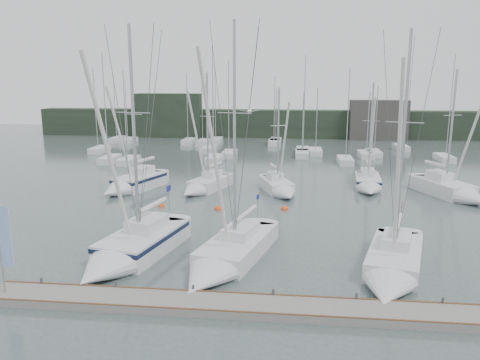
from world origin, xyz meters
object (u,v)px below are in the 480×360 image
Objects in this scene: sailboat_mid_d at (368,184)px; sailboat_mid_e at (455,192)px; sailboat_mid_a at (131,184)px; buoy_b at (284,209)px; sailboat_near_left at (127,252)px; buoy_c at (161,206)px; sailboat_mid_c at (280,189)px; sailboat_near_right at (392,270)px; sailboat_near_center at (223,260)px; dock_banner at (3,241)px; sailboat_mid_b at (203,186)px; buoy_a at (218,209)px.

sailboat_mid_e reaches higher than sailboat_mid_d.
sailboat_mid_a is 15.82m from buoy_b.
sailboat_near_left is 24.31× the size of buoy_c.
sailboat_mid_d reaches higher than sailboat_mid_c.
buoy_c is at bearing 158.05° from sailboat_near_right.
sailboat_mid_c is at bearing 76.85° from sailboat_near_left.
buoy_c is (-1.42, 12.38, -0.66)m from sailboat_near_left.
sailboat_mid_a is 0.99× the size of sailboat_mid_e.
sailboat_near_center is at bearing -113.03° from sailboat_mid_d.
sailboat_near_right is 21.20m from buoy_c.
buoy_b is 22.57m from dock_banner.
sailboat_mid_d is at bearing 62.86° from sailboat_near_left.
sailboat_mid_d is 7.80m from sailboat_mid_e.
sailboat_near_right is at bearing -139.12° from sailboat_mid_e.
sailboat_mid_e is (7.31, -2.71, 0.08)m from sailboat_mid_d.
sailboat_mid_c is at bearing 125.78° from sailboat_near_right.
buoy_c is at bearing 109.27° from sailboat_near_left.
sailboat_near_right reaches higher than buoy_c.
sailboat_mid_b is at bearing 64.99° from buoy_c.
sailboat_mid_c is at bearing 95.38° from buoy_b.
sailboat_mid_a reaches higher than sailboat_mid_b.
sailboat_near_left is 1.24× the size of sailboat_mid_b.
sailboat_mid_b is (7.06, 0.46, -0.13)m from sailboat_mid_a.
sailboat_mid_c is (2.81, 18.12, 0.01)m from sailboat_near_center.
sailboat_mid_b is 19.58× the size of buoy_c.
sailboat_mid_a reaches higher than buoy_b.
sailboat_mid_e is (18.73, 18.26, 0.10)m from sailboat_near_center.
dock_banner reaches higher than buoy_b.
sailboat_near_right reaches higher than sailboat_mid_a.
buoy_c is (-5.02, 0.39, 0.00)m from buoy_a.
buoy_c is at bearing -94.31° from sailboat_mid_b.
sailboat_near_left is at bearing -134.11° from sailboat_mid_c.
buoy_b is (5.54, 0.62, 0.00)m from buoy_a.
buoy_a is 1.00× the size of buoy_b.
sailboat_mid_e is at bearing 12.12° from buoy_c.
sailboat_mid_d is (23.15, 3.18, -0.12)m from sailboat_mid_a.
sailboat_mid_e is at bearing 20.49° from sailboat_mid_a.
sailboat_near_center is 13.33m from buoy_b.
buoy_b is (7.96, -5.34, -0.54)m from sailboat_mid_b.
sailboat_mid_d is (17.26, 20.67, -0.10)m from sailboat_near_left.
buoy_b is at bearing 90.33° from sailboat_near_center.
sailboat_near_center is 18.34m from sailboat_mid_c.
sailboat_mid_d reaches higher than buoy_b.
buoy_b is at bearing 66.79° from sailboat_near_left.
sailboat_near_center is at bearing -166.39° from sailboat_near_right.
sailboat_near_center is 11.51m from dock_banner.
dock_banner is at bearing -114.15° from buoy_a.
sailboat_near_center is 14.62m from buoy_c.
sailboat_near_left is 1.19× the size of sailboat_mid_e.
sailboat_mid_a is 1.10× the size of sailboat_mid_d.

